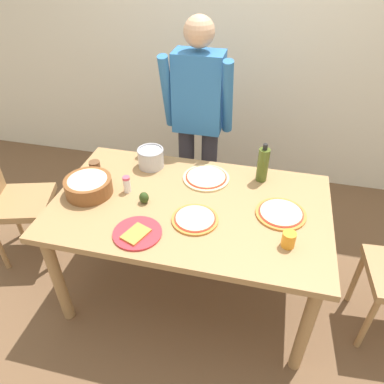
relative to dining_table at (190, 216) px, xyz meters
name	(u,v)px	position (x,y,z in m)	size (l,w,h in m)	color
ground	(190,287)	(0.00, 0.00, -0.67)	(8.00, 8.00, 0.00)	brown
wall_back	(235,35)	(0.00, 1.60, 0.63)	(5.60, 0.10, 2.60)	silver
dining_table	(190,216)	(0.00, 0.00, 0.00)	(1.60, 0.96, 0.76)	#A37A4C
person_cook	(198,117)	(-0.12, 0.76, 0.27)	(0.49, 0.25, 1.62)	#2D2D38
chair_wooden_left	(8,196)	(-1.32, 0.06, -0.13)	(0.50, 0.50, 0.95)	#A37A4C
pizza_raw_on_board	(206,177)	(0.04, 0.27, 0.10)	(0.30, 0.30, 0.02)	beige
pizza_cooked_on_tray	(195,219)	(0.06, -0.13, 0.10)	(0.26, 0.26, 0.02)	#C67A33
pizza_second_cooked	(281,213)	(0.52, 0.02, 0.10)	(0.28, 0.28, 0.02)	#C67A33
plate_with_slice	(137,233)	(-0.21, -0.31, 0.10)	(0.26, 0.26, 0.02)	red
popcorn_bowl	(88,185)	(-0.61, -0.04, 0.15)	(0.28, 0.28, 0.11)	brown
olive_oil_bottle	(263,164)	(0.38, 0.34, 0.20)	(0.07, 0.07, 0.26)	#47561E
steel_pot	(151,158)	(-0.35, 0.33, 0.16)	(0.17, 0.17, 0.13)	#B7B7BC
cup_orange	(289,239)	(0.56, -0.21, 0.13)	(0.07, 0.07, 0.09)	orange
cup_small_brown	(95,167)	(-0.67, 0.17, 0.13)	(0.07, 0.07, 0.09)	brown
salt_shaker	(127,184)	(-0.40, 0.03, 0.14)	(0.04, 0.04, 0.11)	white
avocado	(144,198)	(-0.26, -0.05, 0.13)	(0.06, 0.06, 0.07)	#2D4219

